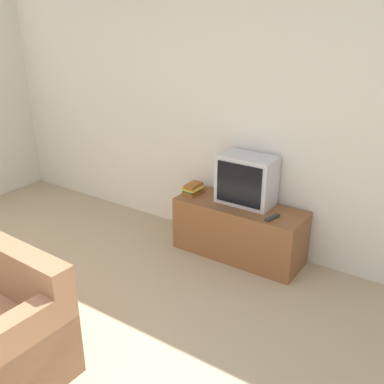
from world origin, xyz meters
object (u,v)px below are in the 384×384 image
at_px(television, 246,180).
at_px(book_stack, 193,189).
at_px(remote_on_stand, 272,218).
at_px(tv_stand, 239,230).

distance_m(television, book_stack, 0.57).
bearing_deg(book_stack, remote_on_stand, -6.39).
xyz_separation_m(television, book_stack, (-0.53, -0.08, -0.18)).
bearing_deg(remote_on_stand, tv_stand, 164.56).
bearing_deg(television, remote_on_stand, -26.49).
relative_size(tv_stand, remote_on_stand, 7.11).
bearing_deg(remote_on_stand, television, 153.51).
bearing_deg(remote_on_stand, book_stack, 173.61).
distance_m(television, remote_on_stand, 0.45).
relative_size(television, remote_on_stand, 3.02).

